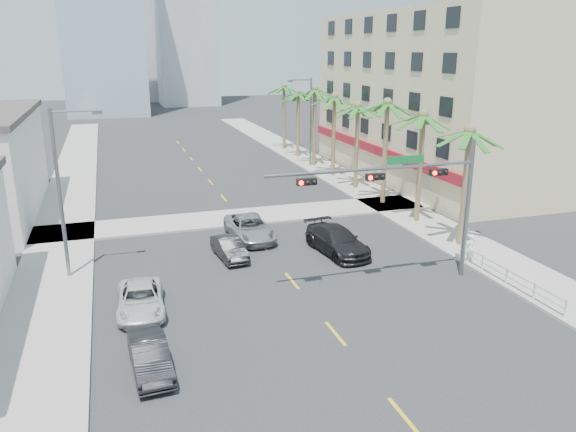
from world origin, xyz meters
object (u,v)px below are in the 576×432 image
object	(u,v)px
car_lane_right	(337,240)
car_lane_left	(229,248)
car_lane_center	(250,228)
pedestrian	(470,248)
car_parked_mid	(150,357)
traffic_signal_mast	(415,189)
car_parked_far	(141,300)

from	to	relation	value
car_lane_right	car_lane_left	bearing A→B (deg)	162.89
car_lane_center	pedestrian	world-z (taller)	pedestrian
car_parked_mid	car_lane_center	distance (m)	15.78
car_lane_center	car_lane_left	bearing A→B (deg)	-125.11
traffic_signal_mast	car_parked_far	size ratio (longest dim) A/B	2.46
car_lane_center	pedestrian	xyz separation A→B (m)	(10.78, -8.10, 0.21)
traffic_signal_mast	car_lane_center	distance (m)	12.07
car_lane_left	car_lane_right	distance (m)	6.41
car_lane_center	car_lane_right	world-z (taller)	car_lane_right
traffic_signal_mast	pedestrian	size ratio (longest dim) A/B	6.93
car_lane_left	car_lane_center	distance (m)	3.62
car_parked_mid	car_lane_left	xyz separation A→B (m)	(5.38, 10.93, -0.02)
car_lane_right	car_lane_center	bearing A→B (deg)	129.13
car_lane_left	car_lane_right	world-z (taller)	car_lane_right
car_parked_mid	car_lane_center	world-z (taller)	car_lane_center
car_lane_left	car_parked_mid	bearing A→B (deg)	-122.13
car_parked_far	car_lane_left	world-z (taller)	car_parked_far
car_lane_center	pedestrian	size ratio (longest dim) A/B	3.31
car_lane_right	car_parked_mid	bearing A→B (deg)	-147.30
car_lane_left	car_lane_right	xyz separation A→B (m)	(6.32, -1.08, 0.16)
traffic_signal_mast	car_lane_left	bearing A→B (deg)	142.14
pedestrian	car_lane_right	bearing A→B (deg)	-48.76
car_lane_left	pedestrian	world-z (taller)	pedestrian
car_lane_left	car_lane_center	bearing A→B (deg)	50.71
car_lane_left	car_lane_center	size ratio (longest dim) A/B	0.71
car_lane_right	pedestrian	xyz separation A→B (m)	(6.45, -3.99, 0.18)
car_parked_far	traffic_signal_mast	bearing A→B (deg)	0.12
car_parked_mid	car_lane_right	bearing A→B (deg)	36.56
car_lane_center	car_parked_far	bearing A→B (deg)	-132.10
car_lane_center	car_parked_mid	bearing A→B (deg)	-119.58
pedestrian	traffic_signal_mast	bearing A→B (deg)	-1.10
traffic_signal_mast	car_parked_far	bearing A→B (deg)	176.96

